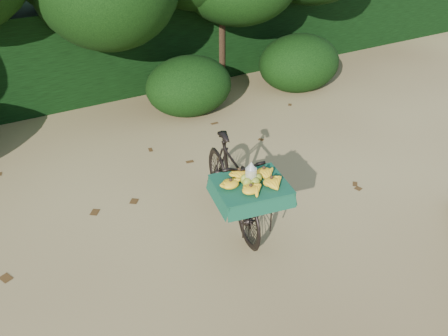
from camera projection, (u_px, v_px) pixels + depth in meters
ground at (234, 288)px, 5.21m from camera, size 80.00×80.00×0.00m
vendor_bicycle at (233, 183)px, 5.93m from camera, size 0.95×1.94×1.12m
hedge_backdrop at (77, 47)px, 9.38m from camera, size 26.00×1.80×1.80m
tree_row at (39, 2)px, 7.93m from camera, size 14.50×2.00×4.00m
bush_clumps at (138, 99)px, 8.34m from camera, size 8.80×1.70×0.90m
leaf_litter at (207, 252)px, 5.69m from camera, size 7.00×7.30×0.01m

